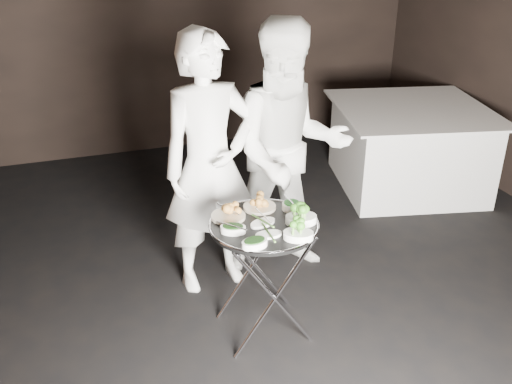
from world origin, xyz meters
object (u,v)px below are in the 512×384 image
object	(u,v)px
tray_stand	(264,273)
waiter_left	(210,166)
serving_tray	(264,225)
waiter_right	(289,152)
dining_table	(408,147)

from	to	relation	value
tray_stand	waiter_left	size ratio (longest dim) A/B	0.42
serving_tray	waiter_left	world-z (taller)	waiter_left
serving_tray	waiter_left	size ratio (longest dim) A/B	0.36
serving_tray	waiter_left	distance (m)	0.70
waiter_right	dining_table	distance (m)	2.02
waiter_left	waiter_right	size ratio (longest dim) A/B	0.98
tray_stand	serving_tray	size ratio (longest dim) A/B	1.16
tray_stand	waiter_right	distance (m)	0.97
waiter_left	waiter_right	distance (m)	0.60
waiter_right	dining_table	size ratio (longest dim) A/B	1.32
waiter_left	dining_table	xyz separation A→B (m)	(2.29, 1.00, -0.52)
waiter_right	dining_table	world-z (taller)	waiter_right
waiter_left	tray_stand	bearing A→B (deg)	-84.83
serving_tray	dining_table	world-z (taller)	dining_table
serving_tray	waiter_right	distance (m)	0.84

